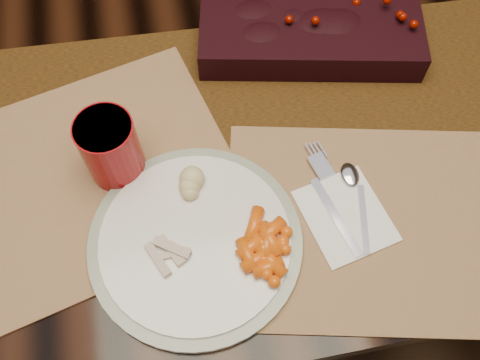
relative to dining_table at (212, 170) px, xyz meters
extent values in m
plane|color=black|center=(0.00, 0.00, -0.38)|extent=(5.00, 5.00, 0.00)
cube|color=black|center=(0.00, 0.00, 0.00)|extent=(1.80, 1.00, 0.75)
cube|color=#4A2205|center=(0.04, -0.09, 0.38)|extent=(1.69, 0.42, 0.00)
cube|color=brown|center=(0.21, -0.33, 0.38)|extent=(0.50, 0.41, 0.00)
cube|color=brown|center=(-0.23, -0.19, 0.38)|extent=(0.56, 0.47, 0.00)
cylinder|color=white|center=(-0.06, -0.32, 0.39)|extent=(0.33, 0.33, 0.02)
cube|color=white|center=(0.16, -0.32, 0.38)|extent=(0.14, 0.15, 0.00)
cylinder|color=#98090C|center=(-0.15, -0.17, 0.44)|extent=(0.09, 0.09, 0.11)
camera|label=1|loc=(-0.05, -0.59, 1.09)|focal=40.00mm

